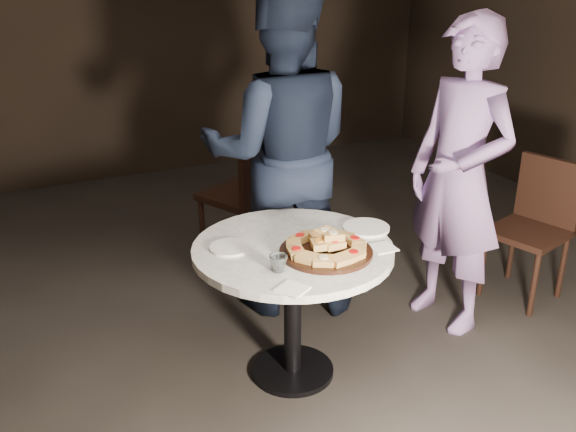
{
  "coord_description": "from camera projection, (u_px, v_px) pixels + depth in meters",
  "views": [
    {
      "loc": [
        -1.29,
        -2.26,
        1.94
      ],
      "look_at": [
        -0.09,
        0.15,
        0.82
      ],
      "focal_mm": 40.0,
      "sensor_mm": 36.0,
      "label": 1
    }
  ],
  "objects": [
    {
      "name": "diner_navy",
      "position": [
        281.0,
        153.0,
        3.51
      ],
      "size": [
        1.09,
        0.99,
        1.83
      ],
      "primitive_type": "imported",
      "rotation": [
        0.0,
        0.0,
        2.74
      ],
      "color": "black",
      "rests_on": "ground"
    },
    {
      "name": "chair_far",
      "position": [
        251.0,
        189.0,
        4.1
      ],
      "size": [
        0.58,
        0.59,
        0.92
      ],
      "rotation": [
        0.0,
        0.0,
        3.56
      ],
      "color": "black",
      "rests_on": "ground"
    },
    {
      "name": "table",
      "position": [
        293.0,
        271.0,
        2.97
      ],
      "size": [
        0.96,
        0.96,
        0.69
      ],
      "rotation": [
        0.0,
        0.0,
        0.04
      ],
      "color": "black",
      "rests_on": "ground"
    },
    {
      "name": "plate_left",
      "position": [
        230.0,
        247.0,
        2.9
      ],
      "size": [
        0.21,
        0.21,
        0.01
      ],
      "primitive_type": "cylinder",
      "rotation": [
        0.0,
        0.0,
        0.11
      ],
      "color": "white",
      "rests_on": "table"
    },
    {
      "name": "napkin_far",
      "position": [
        383.0,
        248.0,
        2.9
      ],
      "size": [
        0.12,
        0.12,
        0.01
      ],
      "primitive_type": "cube",
      "rotation": [
        0.0,
        0.0,
        -0.05
      ],
      "color": "white",
      "rests_on": "table"
    },
    {
      "name": "diner_teal",
      "position": [
        459.0,
        178.0,
        3.35
      ],
      "size": [
        0.5,
        0.67,
        1.68
      ],
      "primitive_type": "imported",
      "rotation": [
        0.0,
        0.0,
        -1.4
      ],
      "color": "#7F65A0",
      "rests_on": "ground"
    },
    {
      "name": "serving_board",
      "position": [
        326.0,
        252.0,
        2.85
      ],
      "size": [
        0.49,
        0.49,
        0.02
      ],
      "primitive_type": "cylinder",
      "rotation": [
        0.0,
        0.0,
        -0.19
      ],
      "color": "black",
      "rests_on": "table"
    },
    {
      "name": "plate_right",
      "position": [
        366.0,
        228.0,
        3.1
      ],
      "size": [
        0.24,
        0.24,
        0.01
      ],
      "primitive_type": "cylinder",
      "rotation": [
        0.0,
        0.0,
        -0.05
      ],
      "color": "white",
      "rests_on": "table"
    },
    {
      "name": "napkin_near",
      "position": [
        292.0,
        289.0,
        2.55
      ],
      "size": [
        0.15,
        0.15,
        0.01
      ],
      "primitive_type": "cube",
      "rotation": [
        0.0,
        0.0,
        0.52
      ],
      "color": "white",
      "rests_on": "table"
    },
    {
      "name": "floor",
      "position": [
        319.0,
        379.0,
        3.14
      ],
      "size": [
        7.0,
        7.0,
        0.0
      ],
      "primitive_type": "plane",
      "color": "black",
      "rests_on": "ground"
    },
    {
      "name": "focaccia_pile",
      "position": [
        327.0,
        244.0,
        2.83
      ],
      "size": [
        0.37,
        0.37,
        0.1
      ],
      "rotation": [
        0.0,
        0.0,
        -0.07
      ],
      "color": "#BA8C48",
      "rests_on": "serving_board"
    },
    {
      "name": "water_glass",
      "position": [
        278.0,
        263.0,
        2.68
      ],
      "size": [
        0.1,
        0.1,
        0.07
      ],
      "primitive_type": "imported",
      "rotation": [
        0.0,
        0.0,
        -0.35
      ],
      "color": "silver",
      "rests_on": "table"
    },
    {
      "name": "chair_right",
      "position": [
        536.0,
        219.0,
        3.77
      ],
      "size": [
        0.49,
        0.48,
        0.83
      ],
      "rotation": [
        0.0,
        0.0,
        -1.3
      ],
      "color": "black",
      "rests_on": "ground"
    }
  ]
}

